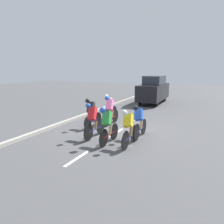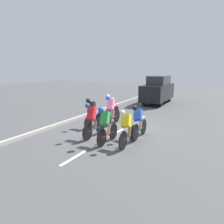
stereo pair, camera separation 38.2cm
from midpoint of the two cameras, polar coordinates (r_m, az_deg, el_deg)
ground_plane at (r=10.27m, az=2.76°, el=-5.12°), size 60.00×60.00×0.00m
lane_stripe_near at (r=7.49m, az=-8.43°, el=-11.72°), size 0.12×1.40×0.01m
lane_stripe_mid at (r=10.09m, az=2.28°, el=-5.40°), size 0.12×1.40×0.01m
lane_stripe_far at (r=12.96m, az=8.32°, el=-1.67°), size 0.12×1.40×0.01m
curb at (r=11.74m, az=-12.01°, el=-2.87°), size 0.20×30.09×0.14m
cyclist_yellow at (r=8.21m, az=5.26°, el=-4.09°), size 0.43×1.67×1.44m
cyclist_pink at (r=11.31m, az=0.76°, el=0.70°), size 0.42×1.69×1.55m
cyclist_blue at (r=9.25m, az=8.13°, el=-2.37°), size 0.44×1.67×1.44m
cyclist_black at (r=10.86m, az=-4.20°, el=0.06°), size 0.42×1.68×1.49m
cyclist_green at (r=8.47m, az=-0.35°, el=-3.18°), size 0.43×1.65×1.50m
cyclist_red at (r=9.25m, az=-3.94°, el=-2.00°), size 0.43×1.76×1.52m
cyclist_white at (r=12.47m, az=0.62°, el=1.53°), size 0.42×1.71×1.47m
support_car at (r=18.55m, az=12.47°, el=5.68°), size 1.70×4.53×2.27m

